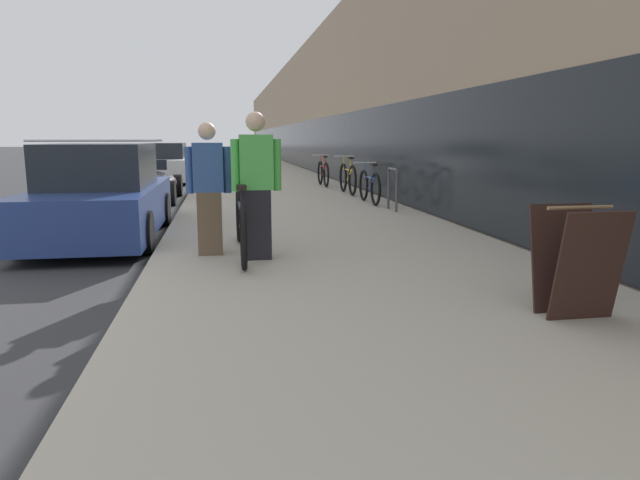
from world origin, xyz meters
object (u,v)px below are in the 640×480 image
(cruiser_bike_nearest, at_px, (369,186))
(parked_sedan_curbside, at_px, (102,197))
(cruiser_bike_middle, at_px, (348,178))
(person_rider, at_px, (257,186))
(person_bystander, at_px, (209,189))
(cruiser_bike_farthest, at_px, (323,173))
(parked_sedan_far, at_px, (164,164))
(sandwich_board_sign, at_px, (576,261))
(tandem_bicycle, at_px, (241,223))
(vintage_roadster_curbside, at_px, (141,184))
(bike_rack_hoop, at_px, (393,185))

(cruiser_bike_nearest, distance_m, parked_sedan_curbside, 5.86)
(cruiser_bike_middle, bearing_deg, person_rider, -109.92)
(person_bystander, height_order, cruiser_bike_farthest, person_bystander)
(person_bystander, relative_size, parked_sedan_far, 0.36)
(parked_sedan_curbside, bearing_deg, cruiser_bike_middle, 45.70)
(cruiser_bike_farthest, relative_size, sandwich_board_sign, 1.96)
(cruiser_bike_middle, height_order, cruiser_bike_farthest, cruiser_bike_middle)
(person_bystander, distance_m, cruiser_bike_nearest, 6.16)
(person_bystander, bearing_deg, parked_sedan_far, 97.61)
(cruiser_bike_nearest, height_order, cruiser_bike_middle, cruiser_bike_middle)
(person_bystander, distance_m, cruiser_bike_middle, 8.13)
(tandem_bicycle, height_order, person_rider, person_rider)
(person_rider, distance_m, cruiser_bike_farthest, 10.61)
(parked_sedan_curbside, bearing_deg, cruiser_bike_farthest, 57.78)
(parked_sedan_curbside, bearing_deg, vintage_roadster_curbside, 91.79)
(person_bystander, relative_size, cruiser_bike_middle, 0.86)
(cruiser_bike_middle, relative_size, parked_sedan_far, 0.42)
(parked_sedan_curbside, bearing_deg, tandem_bicycle, -47.46)
(person_bystander, bearing_deg, vintage_roadster_curbside, 103.43)
(vintage_roadster_curbside, bearing_deg, parked_sedan_curbside, -88.21)
(person_bystander, relative_size, cruiser_bike_farthest, 0.91)
(cruiser_bike_middle, xyz_separation_m, parked_sedan_curbside, (-5.06, -5.19, 0.12))
(person_rider, bearing_deg, cruiser_bike_nearest, 63.01)
(vintage_roadster_curbside, bearing_deg, person_rider, -73.47)
(bike_rack_hoop, relative_size, cruiser_bike_middle, 0.45)
(cruiser_bike_nearest, bearing_deg, sandwich_board_sign, -92.93)
(tandem_bicycle, distance_m, person_bystander, 0.57)
(vintage_roadster_curbside, relative_size, parked_sedan_far, 0.89)
(tandem_bicycle, bearing_deg, parked_sedan_far, 99.07)
(cruiser_bike_middle, bearing_deg, cruiser_bike_farthest, 94.55)
(tandem_bicycle, bearing_deg, cruiser_bike_nearest, 60.08)
(tandem_bicycle, distance_m, person_rider, 0.60)
(cruiser_bike_nearest, relative_size, cruiser_bike_middle, 0.93)
(person_rider, xyz_separation_m, cruiser_bike_farthest, (2.61, 10.27, -0.48))
(sandwich_board_sign, relative_size, parked_sedan_far, 0.20)
(bike_rack_hoop, bearing_deg, person_rider, -124.97)
(cruiser_bike_middle, height_order, vintage_roadster_curbside, cruiser_bike_middle)
(person_bystander, xyz_separation_m, bike_rack_hoop, (3.50, 3.83, -0.30))
(person_bystander, xyz_separation_m, cruiser_bike_middle, (3.37, 7.38, -0.40))
(tandem_bicycle, bearing_deg, parked_sedan_curbside, 132.54)
(parked_sedan_far, bearing_deg, tandem_bicycle, -80.93)
(person_rider, relative_size, sandwich_board_sign, 1.91)
(cruiser_bike_farthest, xyz_separation_m, parked_sedan_curbside, (-4.86, -7.71, 0.13))
(bike_rack_hoop, distance_m, cruiser_bike_middle, 3.55)
(person_rider, distance_m, cruiser_bike_middle, 8.25)
(person_bystander, bearing_deg, cruiser_bike_middle, 65.47)
(cruiser_bike_nearest, relative_size, vintage_roadster_curbside, 0.44)
(bike_rack_hoop, bearing_deg, cruiser_bike_nearest, 95.74)
(sandwich_board_sign, relative_size, vintage_roadster_curbside, 0.23)
(sandwich_board_sign, distance_m, parked_sedan_far, 17.74)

